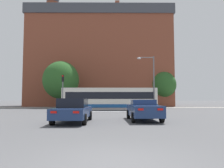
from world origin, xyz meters
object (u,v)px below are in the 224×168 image
bus_crossing_lead (110,98)px  street_lamp_junction (151,77)px  car_saloon_left (73,110)px  car_roadster_right (143,110)px  pedestrian_waiting (94,102)px  traffic_light_near_left (63,87)px  traffic_light_far_left (76,92)px

bus_crossing_lead → street_lamp_junction: size_ratio=1.77×
car_saloon_left → car_roadster_right: car_saloon_left is taller
street_lamp_junction → pedestrian_waiting: (-8.07, 9.01, -3.37)m
car_saloon_left → traffic_light_near_left: bearing=106.0°
street_lamp_junction → traffic_light_near_left: bearing=-168.8°
traffic_light_near_left → street_lamp_junction: street_lamp_junction is taller
pedestrian_waiting → bus_crossing_lead: bearing=-111.6°
pedestrian_waiting → car_saloon_left: bearing=-130.0°
bus_crossing_lead → pedestrian_waiting: (-2.73, 7.67, -0.63)m
traffic_light_far_left → car_saloon_left: bearing=-81.2°
car_saloon_left → street_lamp_junction: bearing=62.7°
bus_crossing_lead → pedestrian_waiting: 8.16m
traffic_light_near_left → traffic_light_far_left: size_ratio=1.11×
traffic_light_near_left → street_lamp_junction: 11.20m
car_roadster_right → street_lamp_junction: (2.98, 13.11, 3.59)m
bus_crossing_lead → street_lamp_junction: 6.16m
car_saloon_left → traffic_light_far_left: traffic_light_far_left is taller
street_lamp_junction → pedestrian_waiting: street_lamp_junction is taller
street_lamp_junction → car_saloon_left: bearing=-118.0°
car_saloon_left → traffic_light_far_left: (-3.49, 22.66, 1.87)m
car_saloon_left → traffic_light_near_left: (-3.32, 12.08, 2.14)m
car_saloon_left → bus_crossing_lead: bus_crossing_lead is taller
car_roadster_right → traffic_light_near_left: 13.67m
traffic_light_near_left → car_saloon_left: bearing=-74.6°
bus_crossing_lead → traffic_light_far_left: 9.16m
bus_crossing_lead → street_lamp_junction: street_lamp_junction is taller
car_saloon_left → pedestrian_waiting: bearing=91.9°
car_saloon_left → street_lamp_junction: size_ratio=0.69×
car_saloon_left → pedestrian_waiting: (-0.50, 23.25, 0.17)m
car_saloon_left → street_lamp_junction: 16.52m
bus_crossing_lead → traffic_light_near_left: traffic_light_near_left is taller
traffic_light_near_left → bus_crossing_lead: bearing=32.3°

